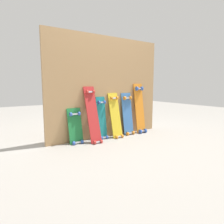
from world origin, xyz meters
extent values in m
plane|color=#9E9991|center=(0.00, 0.00, 0.00)|extent=(12.00, 12.00, 0.00)
cube|color=tan|center=(0.00, 0.07, 0.82)|extent=(2.11, 0.04, 1.65)
cube|color=#1E7238|center=(-0.63, -0.01, 0.23)|extent=(0.21, 0.13, 0.59)
cube|color=#B7B7BF|center=(-0.63, -0.08, 0.02)|extent=(0.10, 0.04, 0.03)
cube|color=#B7B7BF|center=(-0.63, 0.00, 0.44)|extent=(0.10, 0.04, 0.03)
cylinder|color=#3359B2|center=(-0.69, -0.10, 0.03)|extent=(0.03, 0.06, 0.06)
cylinder|color=#3359B2|center=(-0.56, -0.10, 0.03)|extent=(0.03, 0.06, 0.06)
cylinder|color=#3359B2|center=(-0.69, -0.02, 0.44)|extent=(0.03, 0.06, 0.06)
cylinder|color=#3359B2|center=(-0.56, -0.02, 0.44)|extent=(0.03, 0.06, 0.06)
cube|color=#B22626|center=(-0.37, -0.09, 0.38)|extent=(0.18, 0.28, 0.92)
cube|color=#B7B7BF|center=(-0.37, -0.22, 0.02)|extent=(0.08, 0.04, 0.03)
cube|color=#B7B7BF|center=(-0.37, -0.01, 0.76)|extent=(0.08, 0.04, 0.03)
cylinder|color=red|center=(-0.42, -0.24, 0.03)|extent=(0.03, 0.05, 0.05)
cylinder|color=red|center=(-0.31, -0.24, 0.03)|extent=(0.03, 0.05, 0.05)
cylinder|color=red|center=(-0.42, -0.02, 0.77)|extent=(0.03, 0.05, 0.05)
cylinder|color=red|center=(-0.31, -0.02, 0.77)|extent=(0.03, 0.05, 0.05)
cube|color=#197A7F|center=(-0.16, 0.00, 0.30)|extent=(0.16, 0.11, 0.75)
cube|color=#B7B7BF|center=(-0.16, -0.06, 0.02)|extent=(0.07, 0.04, 0.03)
cube|color=#B7B7BF|center=(-0.16, 0.01, 0.59)|extent=(0.07, 0.04, 0.03)
cylinder|color=#3359B2|center=(-0.21, -0.08, 0.03)|extent=(0.03, 0.05, 0.05)
cylinder|color=#3359B2|center=(-0.11, -0.08, 0.03)|extent=(0.03, 0.05, 0.05)
cylinder|color=#3359B2|center=(-0.21, -0.01, 0.59)|extent=(0.03, 0.05, 0.05)
cylinder|color=#3359B2|center=(-0.11, -0.01, 0.59)|extent=(0.03, 0.05, 0.05)
cube|color=gold|center=(0.08, -0.05, 0.33)|extent=(0.19, 0.21, 0.80)
cube|color=#B7B7BF|center=(0.08, -0.15, 0.02)|extent=(0.08, 0.04, 0.03)
cube|color=#B7B7BF|center=(0.08, 0.00, 0.65)|extent=(0.08, 0.04, 0.03)
cylinder|color=orange|center=(0.02, -0.17, 0.03)|extent=(0.03, 0.05, 0.05)
cylinder|color=orange|center=(0.14, -0.17, 0.03)|extent=(0.03, 0.05, 0.05)
cylinder|color=orange|center=(0.02, -0.02, 0.65)|extent=(0.03, 0.05, 0.05)
cylinder|color=orange|center=(0.14, -0.02, 0.65)|extent=(0.03, 0.05, 0.05)
cube|color=#386BAD|center=(0.37, -0.02, 0.33)|extent=(0.20, 0.13, 0.79)
cube|color=#B7B7BF|center=(0.37, -0.09, 0.03)|extent=(0.09, 0.04, 0.03)
cube|color=#B7B7BF|center=(0.37, 0.00, 0.64)|extent=(0.09, 0.04, 0.03)
cylinder|color=orange|center=(0.30, -0.11, 0.03)|extent=(0.03, 0.06, 0.06)
cylinder|color=orange|center=(0.43, -0.11, 0.03)|extent=(0.03, 0.06, 0.06)
cylinder|color=orange|center=(0.30, -0.01, 0.64)|extent=(0.03, 0.06, 0.06)
cylinder|color=orange|center=(0.43, -0.01, 0.64)|extent=(0.03, 0.06, 0.06)
cube|color=orange|center=(0.64, -0.03, 0.41)|extent=(0.19, 0.16, 0.95)
cube|color=#B7B7BF|center=(0.64, -0.11, 0.03)|extent=(0.09, 0.04, 0.03)
cube|color=#B7B7BF|center=(0.64, 0.00, 0.80)|extent=(0.09, 0.04, 0.03)
cylinder|color=#3359B2|center=(0.58, -0.13, 0.04)|extent=(0.03, 0.07, 0.07)
cylinder|color=#3359B2|center=(0.70, -0.13, 0.04)|extent=(0.03, 0.07, 0.07)
cylinder|color=#3359B2|center=(0.58, -0.01, 0.80)|extent=(0.03, 0.07, 0.07)
cylinder|color=#3359B2|center=(0.70, -0.01, 0.80)|extent=(0.03, 0.07, 0.07)
camera|label=1|loc=(-1.84, -2.74, 0.88)|focal=32.24mm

